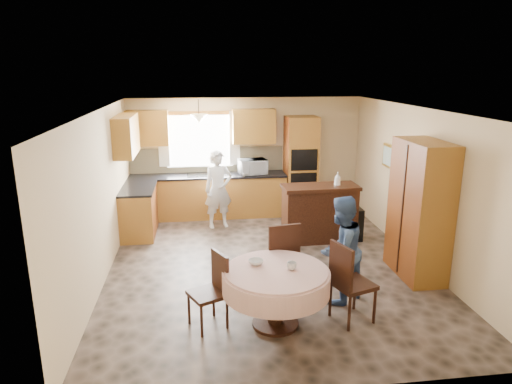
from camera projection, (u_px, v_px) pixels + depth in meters
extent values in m
cube|color=brown|center=(267.00, 266.00, 7.39)|extent=(5.00, 6.00, 0.01)
cube|color=white|center=(268.00, 110.00, 6.74)|extent=(5.00, 6.00, 0.01)
cube|color=#D6BA89|center=(246.00, 156.00, 9.93)|extent=(5.00, 0.02, 2.50)
cube|color=#D6BA89|center=(318.00, 276.00, 4.19)|extent=(5.00, 0.02, 2.50)
cube|color=#D6BA89|center=(101.00, 197.00, 6.75)|extent=(0.02, 6.00, 2.50)
cube|color=#D6BA89|center=(420.00, 186.00, 7.38)|extent=(0.02, 6.00, 2.50)
cube|color=white|center=(199.00, 141.00, 9.70)|extent=(1.40, 0.03, 1.10)
cube|color=white|center=(163.00, 140.00, 9.54)|extent=(0.22, 0.02, 1.15)
cube|color=white|center=(235.00, 138.00, 9.73)|extent=(0.22, 0.02, 1.15)
cube|color=gold|center=(208.00, 197.00, 9.75)|extent=(3.30, 0.60, 0.88)
cube|color=black|center=(208.00, 176.00, 9.63)|extent=(3.30, 0.64, 0.04)
cube|color=gold|center=(139.00, 212.00, 8.72)|extent=(0.60, 1.20, 0.88)
cube|color=black|center=(137.00, 189.00, 8.60)|extent=(0.64, 1.20, 0.04)
cube|color=#C6B98C|center=(207.00, 160.00, 9.84)|extent=(3.30, 0.02, 0.55)
cube|color=#B4782D|center=(148.00, 128.00, 9.34)|extent=(0.85, 0.33, 0.72)
cube|color=#B4782D|center=(254.00, 126.00, 9.62)|extent=(0.90, 0.33, 0.72)
cube|color=#B4782D|center=(126.00, 135.00, 8.32)|extent=(0.33, 1.20, 0.72)
cube|color=gold|center=(301.00, 166.00, 9.83)|extent=(0.66, 0.62, 2.12)
cube|color=black|center=(304.00, 160.00, 9.48)|extent=(0.56, 0.01, 0.45)
cube|color=black|center=(304.00, 183.00, 9.61)|extent=(0.56, 0.01, 0.45)
cone|color=beige|center=(199.00, 119.00, 9.10)|extent=(0.36, 0.36, 0.18)
cube|color=#391C0F|center=(319.00, 215.00, 8.38)|extent=(1.40, 0.61, 0.98)
cube|color=black|center=(350.00, 224.00, 8.44)|extent=(0.44, 0.31, 0.60)
cube|color=gold|center=(420.00, 210.00, 6.83)|extent=(0.55, 1.09, 2.08)
cylinder|color=#391C0F|center=(276.00, 300.00, 5.61)|extent=(0.19, 0.19, 0.68)
cylinder|color=#391C0F|center=(275.00, 323.00, 5.69)|extent=(0.58, 0.58, 0.04)
cylinder|color=beige|center=(276.00, 271.00, 5.51)|extent=(1.25, 1.25, 0.05)
cylinder|color=beige|center=(276.00, 282.00, 5.54)|extent=(1.31, 1.31, 0.27)
cube|color=#391C0F|center=(207.00, 294.00, 5.55)|extent=(0.54, 0.54, 0.05)
cube|color=#391C0F|center=(220.00, 271.00, 5.58)|extent=(0.20, 0.36, 0.48)
cylinder|color=#391C0F|center=(194.00, 319.00, 5.43)|extent=(0.03, 0.03, 0.41)
cylinder|color=#391C0F|center=(223.00, 317.00, 5.47)|extent=(0.03, 0.03, 0.41)
cylinder|color=#391C0F|center=(194.00, 305.00, 5.76)|extent=(0.03, 0.03, 0.41)
cylinder|color=#391C0F|center=(221.00, 303.00, 5.80)|extent=(0.03, 0.03, 0.41)
cube|color=#391C0F|center=(279.00, 259.00, 6.41)|extent=(0.53, 0.53, 0.06)
cube|color=#391C0F|center=(284.00, 244.00, 6.14)|extent=(0.45, 0.11, 0.56)
cylinder|color=#391C0F|center=(267.00, 283.00, 6.27)|extent=(0.04, 0.04, 0.48)
cylinder|color=#391C0F|center=(296.00, 281.00, 6.32)|extent=(0.04, 0.04, 0.48)
cylinder|color=#391C0F|center=(263.00, 271.00, 6.65)|extent=(0.04, 0.04, 0.48)
cylinder|color=#391C0F|center=(290.00, 269.00, 6.70)|extent=(0.04, 0.04, 0.48)
cube|color=#391C0F|center=(353.00, 284.00, 5.69)|extent=(0.58, 0.58, 0.05)
cube|color=#391C0F|center=(341.00, 266.00, 5.53)|extent=(0.18, 0.42, 0.54)
cylinder|color=#391C0F|center=(342.00, 312.00, 5.55)|extent=(0.04, 0.04, 0.47)
cylinder|color=#391C0F|center=(373.00, 310.00, 5.60)|extent=(0.04, 0.04, 0.47)
cylinder|color=#391C0F|center=(333.00, 296.00, 5.92)|extent=(0.04, 0.04, 0.47)
cylinder|color=#391C0F|center=(362.00, 294.00, 5.97)|extent=(0.04, 0.04, 0.47)
cube|color=#EABA44|center=(389.00, 156.00, 8.43)|extent=(0.05, 0.52, 0.43)
cube|color=#A4B7C0|center=(388.00, 156.00, 8.42)|extent=(0.01, 0.43, 0.34)
imported|color=silver|center=(253.00, 167.00, 9.66)|extent=(0.63, 0.48, 0.31)
imported|color=silver|center=(218.00, 189.00, 9.03)|extent=(0.64, 0.49, 1.55)
imported|color=#3D5886|center=(340.00, 250.00, 6.11)|extent=(0.92, 0.88, 1.49)
imported|color=#B2B2B2|center=(303.00, 188.00, 8.20)|extent=(0.27, 0.27, 0.06)
imported|color=silver|center=(337.00, 180.00, 8.25)|extent=(0.15, 0.15, 0.30)
imported|color=#B2B2B2|center=(292.00, 266.00, 5.49)|extent=(0.12, 0.12, 0.09)
imported|color=#B2B2B2|center=(256.00, 262.00, 5.64)|extent=(0.24, 0.24, 0.06)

